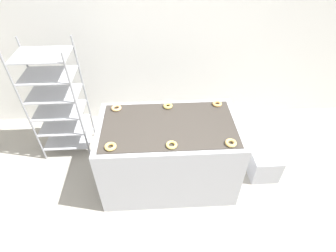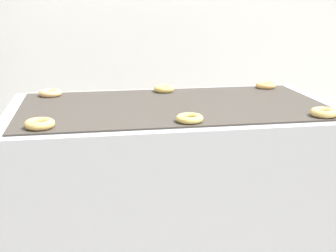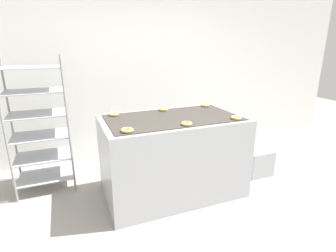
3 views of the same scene
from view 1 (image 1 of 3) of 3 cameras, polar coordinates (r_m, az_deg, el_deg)
ground_plane at (r=3.20m, az=0.92°, el=-21.33°), size 14.00×14.00×0.00m
wall_back at (r=3.89m, az=-1.10°, el=19.26°), size 8.00×0.05×2.80m
fryer_machine at (r=3.23m, az=0.15°, el=-6.13°), size 1.60×0.92×0.95m
baking_rack_cart at (r=3.74m, az=-22.97°, el=4.81°), size 0.66×0.48×1.62m
glaze_bin at (r=3.72m, az=20.12°, el=-8.01°), size 0.36×0.34×0.36m
donut_near_left at (r=2.69m, az=-12.42°, el=-4.40°), size 0.12×0.12×0.03m
donut_near_center at (r=2.64m, az=0.78°, el=-4.14°), size 0.12×0.12×0.03m
donut_near_right at (r=2.74m, az=13.52°, el=-3.60°), size 0.12×0.12×0.03m
donut_far_left at (r=3.17m, az=-11.19°, el=3.86°), size 0.12×0.12×0.03m
donut_far_center at (r=3.14m, az=-0.03°, el=4.40°), size 0.11×0.11×0.03m
donut_far_right at (r=3.23m, az=10.64°, el=4.79°), size 0.11×0.11×0.03m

